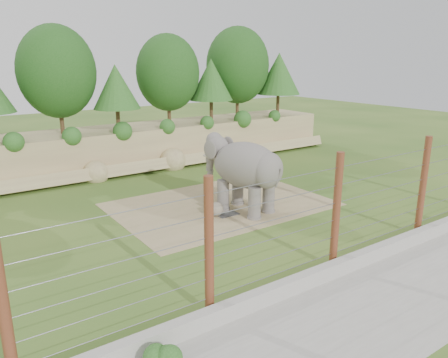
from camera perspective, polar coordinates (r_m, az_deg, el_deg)
ground at (r=18.62m, az=3.53°, el=-6.12°), size 90.00×90.00×0.00m
back_embankment at (r=28.70m, az=-11.43°, el=9.52°), size 30.00×5.52×8.77m
dirt_patch at (r=21.16m, az=-0.43°, el=-3.33°), size 10.00×7.00×0.02m
drain_grate at (r=19.79m, az=0.47°, el=-4.63°), size 1.00×0.60×0.03m
elephant at (r=19.82m, az=2.88°, el=0.43°), size 2.83×4.51×3.39m
stone_ball at (r=19.55m, az=-1.01°, el=-3.95°), size 0.64×0.64×0.64m
retaining_wall at (r=15.27m, az=15.44°, el=-10.80°), size 26.00×0.35×0.50m
walkway at (r=14.37m, az=21.64°, el=-14.28°), size 26.00×4.00×0.01m
barrier_fence at (r=14.89m, az=14.46°, el=-4.10°), size 20.26×0.26×4.00m
walkway_shrub at (r=10.77m, az=-8.20°, el=-22.13°), size 0.67×0.67×0.67m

